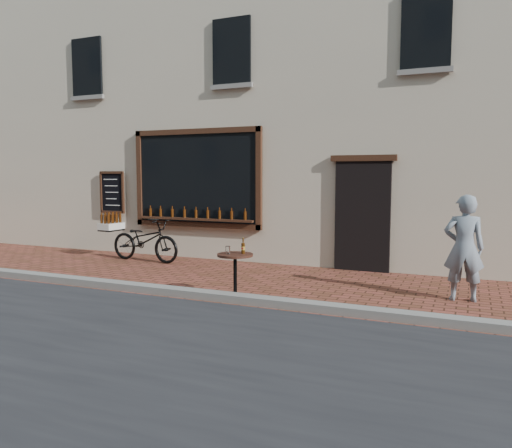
% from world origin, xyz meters
% --- Properties ---
extents(ground, '(90.00, 90.00, 0.00)m').
position_xyz_m(ground, '(0.00, 0.00, 0.00)').
color(ground, '#582D1C').
rests_on(ground, ground).
extents(kerb, '(90.00, 0.25, 0.12)m').
position_xyz_m(kerb, '(0.00, 0.20, 0.06)').
color(kerb, slate).
rests_on(kerb, ground).
extents(shop_building, '(28.00, 6.20, 10.00)m').
position_xyz_m(shop_building, '(0.00, 6.50, 5.00)').
color(shop_building, '#BAAC92').
rests_on(shop_building, ground).
extents(cargo_bicycle, '(2.13, 0.77, 1.02)m').
position_xyz_m(cargo_bicycle, '(-2.81, 2.64, 0.49)').
color(cargo_bicycle, black).
rests_on(cargo_bicycle, ground).
extents(bistro_table, '(0.56, 0.56, 0.96)m').
position_xyz_m(bistro_table, '(0.58, 0.35, 0.51)').
color(bistro_table, black).
rests_on(bistro_table, ground).
extents(pedestrian, '(0.65, 0.47, 1.63)m').
position_xyz_m(pedestrian, '(3.82, 1.68, 0.82)').
color(pedestrian, slate).
rests_on(pedestrian, ground).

